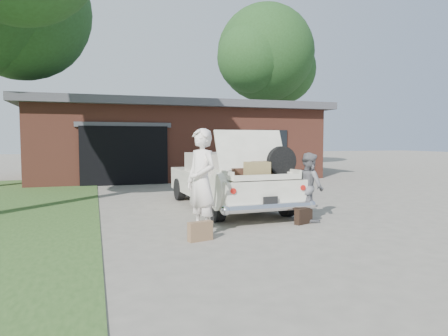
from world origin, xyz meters
name	(u,v)px	position (x,y,z in m)	size (l,w,h in m)	color
ground	(233,226)	(0.00, 0.00, 0.00)	(90.00, 90.00, 0.00)	gray
house	(173,140)	(0.98, 11.47, 1.67)	(12.80, 7.80, 3.30)	brown
tree_right	(267,58)	(7.88, 16.08, 6.82)	(6.95, 6.04, 10.14)	#38281E
sedan	(228,180)	(0.57, 2.06, 0.70)	(2.05, 4.84, 1.90)	white
woman_left	(201,182)	(-0.78, -0.49, 0.95)	(0.69, 0.45, 1.89)	white
woman_right	(309,187)	(1.67, 0.00, 0.71)	(0.69, 0.54, 1.43)	slate
suitcase_left	(200,231)	(-0.92, -0.93, 0.16)	(0.42, 0.13, 0.32)	#896545
suitcase_right	(303,216)	(1.40, -0.26, 0.16)	(0.41, 0.13, 0.32)	black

